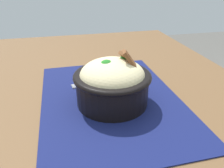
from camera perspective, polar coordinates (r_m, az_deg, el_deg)
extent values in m
cube|color=brown|center=(0.56, -0.19, -5.82)|extent=(1.32, 0.83, 0.03)
cylinder|color=brown|center=(1.33, 8.95, -2.86)|extent=(0.04, 0.04, 0.67)
cylinder|color=brown|center=(1.28, -22.43, -6.33)|extent=(0.04, 0.04, 0.67)
cube|color=#11194C|center=(0.56, -0.35, -3.87)|extent=(0.47, 0.34, 0.00)
cylinder|color=black|center=(0.53, 0.00, -1.10)|extent=(0.17, 0.17, 0.08)
torus|color=black|center=(0.51, 0.00, 2.12)|extent=(0.18, 0.18, 0.01)
ellipsoid|color=beige|center=(0.51, 0.00, 2.22)|extent=(0.19, 0.19, 0.08)
sphere|color=#237522|center=(0.53, 3.50, 5.64)|extent=(0.04, 0.04, 0.04)
sphere|color=#237522|center=(0.50, -1.37, 4.28)|extent=(0.04, 0.04, 0.04)
cylinder|color=orange|center=(0.51, 0.78, 4.25)|extent=(0.04, 0.01, 0.01)
cylinder|color=orange|center=(0.51, -4.77, 4.57)|extent=(0.03, 0.01, 0.01)
cylinder|color=orange|center=(0.54, 1.98, 5.85)|extent=(0.04, 0.02, 0.01)
cube|color=brown|center=(0.50, 5.19, 5.56)|extent=(0.03, 0.05, 0.05)
cube|color=brown|center=(0.51, 5.03, 5.69)|extent=(0.02, 0.04, 0.05)
cube|color=brown|center=(0.51, 4.65, 6.15)|extent=(0.03, 0.04, 0.05)
cube|color=brown|center=(0.52, 4.06, 6.47)|extent=(0.03, 0.05, 0.04)
cube|color=silver|center=(0.64, -1.76, 0.85)|extent=(0.02, 0.07, 0.00)
cube|color=silver|center=(0.63, -5.40, 0.18)|extent=(0.01, 0.01, 0.00)
cube|color=silver|center=(0.63, -7.05, -0.12)|extent=(0.03, 0.03, 0.00)
cube|color=silver|center=(0.63, -9.46, -0.17)|extent=(0.01, 0.02, 0.00)
cube|color=silver|center=(0.62, -9.33, -0.41)|extent=(0.01, 0.02, 0.00)
cube|color=silver|center=(0.62, -9.19, -0.65)|extent=(0.01, 0.02, 0.00)
cube|color=silver|center=(0.61, -9.06, -0.89)|extent=(0.01, 0.02, 0.00)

